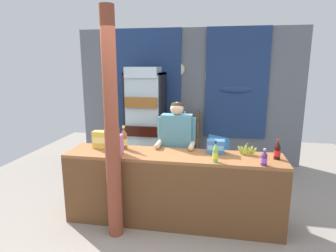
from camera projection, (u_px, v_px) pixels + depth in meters
ground_plane at (174, 194)px, 4.68m from camera, size 7.54×7.54×0.00m
back_wall_curtained at (187, 95)px, 6.09m from camera, size 4.74×0.22×2.83m
stall_counter at (171, 184)px, 3.66m from camera, size 2.83×0.59×0.95m
timber_post at (112, 133)px, 3.32m from camera, size 0.20×0.18×2.73m
drink_fridge at (145, 114)px, 5.73m from camera, size 0.75×0.68×2.05m
bottle_shelf_rack at (187, 137)px, 6.00m from camera, size 0.48×0.28×1.15m
plastic_lawn_chair at (222, 155)px, 5.13m from camera, size 0.61×0.61×0.86m
shopkeeper at (177, 142)px, 4.11m from camera, size 0.55×0.42×1.58m
soda_bottle_iced_tea at (124, 139)px, 3.90m from camera, size 0.09×0.09×0.32m
soda_bottle_lime_soda at (215, 153)px, 3.37m from camera, size 0.06×0.06×0.26m
soda_bottle_cola at (277, 151)px, 3.47m from camera, size 0.08×0.08×0.25m
soda_bottle_grape_soda at (264, 158)px, 3.26m from camera, size 0.07×0.07×0.20m
snack_box_biscuit at (216, 147)px, 3.71m from camera, size 0.23×0.15×0.18m
snack_box_wafer at (115, 145)px, 3.65m from camera, size 0.17×0.16×0.26m
snack_box_instant_noodle at (101, 139)px, 3.96m from camera, size 0.21×0.13×0.24m
banana_bunch at (247, 150)px, 3.65m from camera, size 0.26×0.07×0.16m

